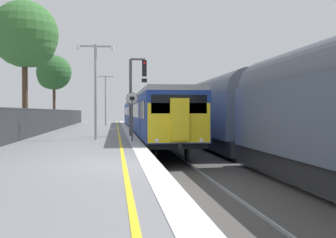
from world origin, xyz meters
name	(u,v)px	position (x,y,z in m)	size (l,w,h in m)	color
ground	(227,184)	(2.64, 0.00, -0.61)	(17.40, 110.00, 1.21)	slate
commuter_train_at_platform	(145,114)	(2.10, 26.13, 1.27)	(2.83, 41.42, 3.81)	navy
freight_train_adjacent_track	(221,111)	(6.10, 14.23, 1.56)	(2.60, 40.46, 4.68)	#232326
signal_gantry	(135,87)	(0.63, 13.99, 3.00)	(1.10, 0.24, 4.79)	#47474C
speed_limit_sign	(132,110)	(0.25, 9.25, 1.58)	(0.59, 0.08, 2.47)	#59595B
platform_lamp_mid	(96,83)	(-1.63, 10.72, 3.03)	(2.00, 0.20, 5.08)	#93999E
platform_lamp_far	(106,96)	(-1.63, 34.28, 3.23)	(2.00, 0.20, 5.44)	#93999E
background_tree_left	(26,37)	(-6.70, 18.22, 6.70)	(4.63, 4.63, 9.21)	#473323
background_tree_centre	(53,74)	(-7.40, 35.52, 5.70)	(3.82, 3.82, 7.76)	#473323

